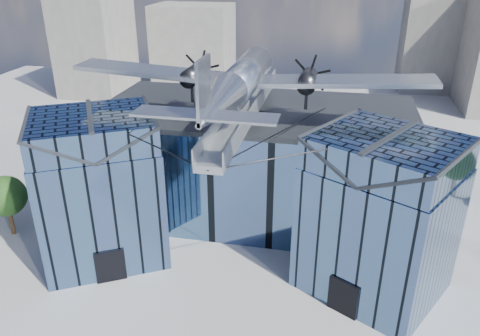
# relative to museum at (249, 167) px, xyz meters

# --- Properties ---
(ground_plane) EXTENTS (120.00, 120.00, 0.00)m
(ground_plane) POSITION_rel_museum_xyz_m (-0.00, -5.82, -5.54)
(ground_plane) COLOR gray
(museum) EXTENTS (32.88, 24.50, 17.60)m
(museum) POSITION_rel_museum_xyz_m (0.00, 0.00, 0.00)
(museum) COLOR #44628C
(museum) RESTS_ON ground
(bg_towers) EXTENTS (77.00, 24.50, 26.00)m
(bg_towers) POSITION_rel_museum_xyz_m (1.45, 44.67, 4.47)
(bg_towers) COLOR slate
(bg_towers) RESTS_ON ground
(tree_side_w) EXTENTS (3.74, 3.74, 5.47)m
(tree_side_w) POSITION_rel_museum_xyz_m (-19.84, -6.08, -1.84)
(tree_side_w) COLOR #372616
(tree_side_w) RESTS_ON ground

